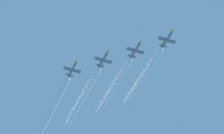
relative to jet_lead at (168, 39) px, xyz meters
name	(u,v)px	position (x,y,z in m)	size (l,w,h in m)	color
jet_lead	(168,39)	(0.00, 0.00, 0.00)	(8.50, 12.38, 2.98)	slate
jet_second_echelon	(136,49)	(11.27, -10.42, -1.48)	(8.50, 12.38, 2.98)	slate
jet_third_echelon	(104,59)	(23.48, -20.20, -3.33)	(8.50, 12.38, 2.98)	slate
jet_fourth_echelon	(73,69)	(35.11, -30.78, -4.44)	(8.50, 12.38, 2.98)	slate
smoke_trail_lead	(143,76)	(0.00, -27.43, -0.03)	(2.96, 43.54, 2.96)	white
smoke_trail_second_echelon	(114,85)	(11.27, -37.80, -1.51)	(2.96, 43.46, 2.96)	white
smoke_trail_third_echelon	(82,97)	(23.48, -50.16, -3.36)	(2.96, 48.62, 2.96)	white
smoke_trail_fourth_echelon	(53,107)	(35.11, -61.32, -4.47)	(2.96, 49.78, 2.96)	white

